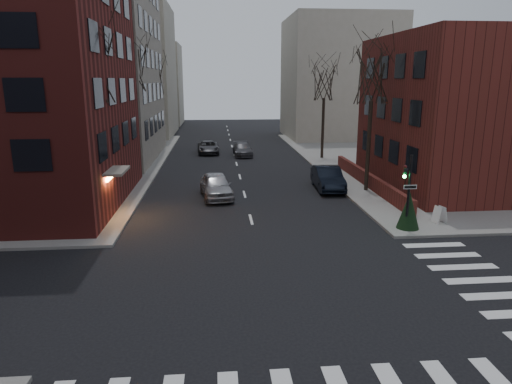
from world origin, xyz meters
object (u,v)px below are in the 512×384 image
(tree_left_c, at_px, (153,78))
(streetlamp_far, at_px, (162,111))
(traffic_signal, at_px, (407,198))
(tree_right_a, at_px, (373,77))
(streetlamp_near, at_px, (132,129))
(tree_left_a, at_px, (92,69))
(tree_right_b, at_px, (324,83))
(tree_left_b, at_px, (130,67))
(car_lane_silver, at_px, (216,186))
(car_lane_far, at_px, (208,147))
(evergreen_shrub, at_px, (409,210))
(parked_sedan, at_px, (328,178))
(sandwich_board, at_px, (440,214))
(car_lane_gray, at_px, (242,149))

(tree_left_c, xyz_separation_m, streetlamp_far, (0.60, 2.00, -3.79))
(traffic_signal, xyz_separation_m, tree_right_a, (0.86, 9.01, 6.12))
(tree_left_c, xyz_separation_m, streetlamp_near, (0.60, -18.00, -3.79))
(tree_left_a, xyz_separation_m, tree_right_b, (17.60, 18.00, -0.88))
(traffic_signal, bearing_deg, tree_left_b, 134.54)
(traffic_signal, relative_size, tree_left_a, 0.39)
(car_lane_silver, distance_m, car_lane_far, 19.40)
(streetlamp_far, relative_size, car_lane_silver, 1.29)
(tree_right_b, bearing_deg, evergreen_shrub, -91.52)
(tree_left_a, relative_size, streetlamp_far, 1.63)
(traffic_signal, distance_m, car_lane_silver, 13.00)
(car_lane_far, bearing_deg, evergreen_shrub, -71.35)
(tree_right_a, distance_m, car_lane_far, 23.20)
(parked_sedan, relative_size, car_lane_far, 1.06)
(tree_left_b, bearing_deg, streetlamp_near, -81.47)
(tree_left_c, bearing_deg, car_lane_far, -28.75)
(tree_right_a, xyz_separation_m, sandwich_board, (1.55, -7.97, -7.41))
(tree_right_a, relative_size, sandwich_board, 10.29)
(car_lane_gray, bearing_deg, evergreen_shrub, -76.44)
(tree_right_b, xyz_separation_m, sandwich_board, (1.55, -21.97, -6.96))
(tree_left_c, relative_size, streetlamp_near, 1.55)
(streetlamp_near, bearing_deg, traffic_signal, -38.87)
(tree_left_c, bearing_deg, tree_right_a, -51.34)
(streetlamp_near, relative_size, evergreen_shrub, 3.17)
(streetlamp_far, bearing_deg, car_lane_silver, -75.86)
(sandwich_board, bearing_deg, streetlamp_far, 105.82)
(traffic_signal, distance_m, car_lane_far, 29.74)
(tree_right_a, bearing_deg, parked_sedan, 160.00)
(streetlamp_near, bearing_deg, tree_left_b, 98.53)
(sandwich_board, bearing_deg, tree_left_b, 125.87)
(tree_left_c, distance_m, car_lane_far, 10.06)
(evergreen_shrub, bearing_deg, tree_left_c, 118.93)
(tree_left_a, distance_m, car_lane_gray, 24.21)
(streetlamp_near, relative_size, streetlamp_far, 1.00)
(sandwich_board, bearing_deg, traffic_signal, -171.07)
(car_lane_silver, xyz_separation_m, car_lane_far, (-0.80, 19.38, -0.16))
(evergreen_shrub, bearing_deg, car_lane_far, 111.80)
(tree_left_c, distance_m, tree_right_a, 28.17)
(traffic_signal, distance_m, parked_sedan, 10.16)
(streetlamp_far, bearing_deg, streetlamp_near, -90.00)
(tree_right_a, relative_size, streetlamp_far, 1.55)
(streetlamp_near, relative_size, car_lane_gray, 1.35)
(car_lane_silver, xyz_separation_m, sandwich_board, (12.34, -7.29, -0.21))
(car_lane_silver, bearing_deg, parked_sedan, 4.02)
(tree_left_a, distance_m, parked_sedan, 17.54)
(traffic_signal, relative_size, tree_right_a, 0.41)
(traffic_signal, height_order, car_lane_silver, traffic_signal)
(traffic_signal, height_order, parked_sedan, traffic_signal)
(parked_sedan, bearing_deg, tree_left_c, 127.98)
(tree_left_c, relative_size, sandwich_board, 10.29)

